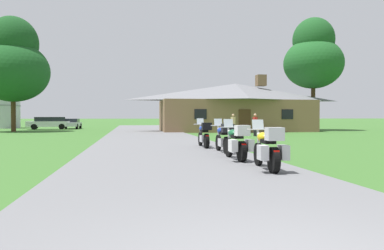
# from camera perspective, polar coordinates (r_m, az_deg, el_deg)

# --- Properties ---
(ground_plane) EXTENTS (500.00, 500.00, 0.00)m
(ground_plane) POSITION_cam_1_polar(r_m,az_deg,el_deg) (23.15, -5.86, -2.30)
(ground_plane) COLOR #386628
(asphalt_driveway) EXTENTS (6.40, 80.00, 0.06)m
(asphalt_driveway) POSITION_cam_1_polar(r_m,az_deg,el_deg) (21.15, -5.56, -2.56)
(asphalt_driveway) COLOR slate
(asphalt_driveway) RESTS_ON ground
(motorcycle_yellow_nearest_to_camera) EXTENTS (0.80, 2.08, 1.30)m
(motorcycle_yellow_nearest_to_camera) POSITION_cam_1_polar(r_m,az_deg,el_deg) (9.90, 11.42, -3.57)
(motorcycle_yellow_nearest_to_camera) COLOR black
(motorcycle_yellow_nearest_to_camera) RESTS_ON asphalt_driveway
(motorcycle_green_second_in_row) EXTENTS (0.73, 2.08, 1.30)m
(motorcycle_green_second_in_row) POSITION_cam_1_polar(r_m,az_deg,el_deg) (12.04, 6.82, -2.70)
(motorcycle_green_second_in_row) COLOR black
(motorcycle_green_second_in_row) RESTS_ON asphalt_driveway
(motorcycle_blue_third_in_row) EXTENTS (0.66, 2.08, 1.30)m
(motorcycle_blue_third_in_row) POSITION_cam_1_polar(r_m,az_deg,el_deg) (14.56, 4.75, -1.97)
(motorcycle_blue_third_in_row) COLOR black
(motorcycle_blue_third_in_row) RESTS_ON asphalt_driveway
(motorcycle_blue_farthest_in_row) EXTENTS (0.66, 2.08, 1.30)m
(motorcycle_blue_farthest_in_row) POSITION_cam_1_polar(r_m,az_deg,el_deg) (17.02, 1.82, -1.50)
(motorcycle_blue_farthest_in_row) COLOR black
(motorcycle_blue_farthest_in_row) RESTS_ON asphalt_driveway
(stone_lodge) EXTENTS (15.37, 6.57, 5.58)m
(stone_lodge) POSITION_cam_1_polar(r_m,az_deg,el_deg) (37.40, 6.57, 2.75)
(stone_lodge) COLOR brown
(stone_lodge) RESTS_ON ground
(bystander_tan_shirt_near_lodge) EXTENTS (0.34, 0.52, 1.67)m
(bystander_tan_shirt_near_lodge) POSITION_cam_1_polar(r_m,az_deg,el_deg) (30.95, 6.22, 0.32)
(bystander_tan_shirt_near_lodge) COLOR black
(bystander_tan_shirt_near_lodge) RESTS_ON ground
(bystander_red_shirt_beside_signpost) EXTENTS (0.29, 0.54, 1.67)m
(bystander_red_shirt_beside_signpost) POSITION_cam_1_polar(r_m,az_deg,el_deg) (28.19, 9.50, 0.22)
(bystander_red_shirt_beside_signpost) COLOR black
(bystander_red_shirt_beside_signpost) RESTS_ON ground
(tree_left_far) EXTENTS (6.77, 6.77, 10.99)m
(tree_left_far) POSITION_cam_1_polar(r_m,az_deg,el_deg) (40.29, -25.40, 8.43)
(tree_left_far) COLOR #422D19
(tree_left_far) RESTS_ON ground
(tree_right_of_lodge) EXTENTS (6.21, 6.21, 11.86)m
(tree_right_of_lodge) POSITION_cam_1_polar(r_m,az_deg,el_deg) (42.48, 17.84, 9.80)
(tree_right_of_lodge) COLOR #422D19
(tree_right_of_lodge) RESTS_ON ground
(metal_silo_distant) EXTENTS (4.27, 4.27, 6.68)m
(metal_silo_distant) POSITION_cam_1_polar(r_m,az_deg,el_deg) (52.98, -26.70, 3.20)
(metal_silo_distant) COLOR #B2B7BC
(metal_silo_distant) RESTS_ON ground
(parked_white_suv_far_left) EXTENTS (4.84, 2.57, 1.40)m
(parked_white_suv_far_left) POSITION_cam_1_polar(r_m,az_deg,el_deg) (45.48, -20.78, 0.35)
(parked_white_suv_far_left) COLOR silver
(parked_white_suv_far_left) RESTS_ON ground
(parked_silver_sedan_far_left) EXTENTS (1.97, 4.23, 1.20)m
(parked_silver_sedan_far_left) POSITION_cam_1_polar(r_m,az_deg,el_deg) (46.60, -17.75, 0.23)
(parked_silver_sedan_far_left) COLOR #ADAFB7
(parked_silver_sedan_far_left) RESTS_ON ground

